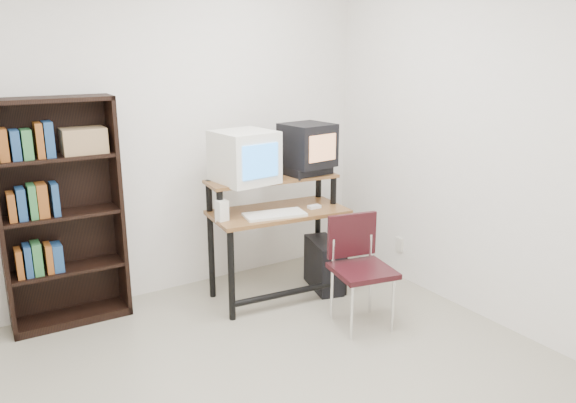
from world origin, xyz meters
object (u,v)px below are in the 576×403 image
computer_desk (277,217)px  school_chair (359,259)px  bookshelf (60,210)px  pc_tower (324,265)px  crt_monitor (244,157)px  crt_tv (308,145)px

computer_desk → school_chair: 0.78m
computer_desk → bookshelf: size_ratio=0.67×
school_chair → pc_tower: bearing=88.2°
computer_desk → crt_monitor: bearing=162.0°
computer_desk → crt_tv: bearing=13.7°
computer_desk → school_chair: (0.26, -0.72, -0.17)m
crt_monitor → crt_tv: 0.55m
school_chair → crt_monitor: bearing=132.1°
pc_tower → bookshelf: bookshelf is taller
crt_monitor → pc_tower: crt_monitor is taller
pc_tower → school_chair: bearing=-88.7°
computer_desk → bookshelf: (-1.54, 0.46, 0.19)m
crt_monitor → pc_tower: (0.63, -0.19, -0.96)m
bookshelf → school_chair: bearing=-31.4°
computer_desk → school_chair: computer_desk is taller
crt_tv → school_chair: crt_tv is taller
bookshelf → pc_tower: bearing=-14.0°
pc_tower → school_chair: 0.71m
crt_monitor → pc_tower: size_ratio=1.05×
crt_monitor → bookshelf: size_ratio=0.28×
computer_desk → crt_tv: (0.32, 0.04, 0.55)m
bookshelf → crt_monitor: bearing=-13.5°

